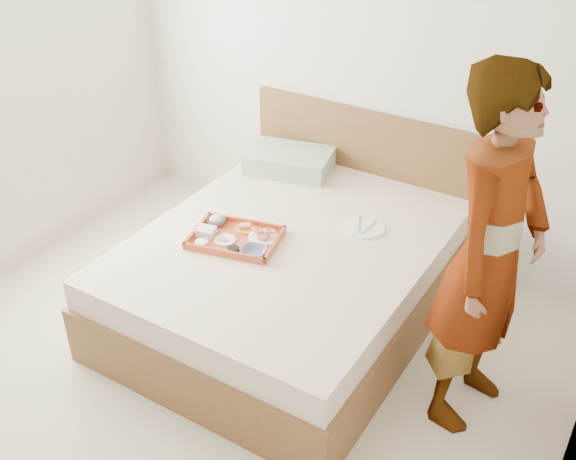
% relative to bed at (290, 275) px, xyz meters
% --- Properties ---
extents(ground, '(3.50, 4.00, 0.01)m').
position_rel_bed_xyz_m(ground, '(-0.08, -1.00, -0.27)').
color(ground, beige).
rests_on(ground, ground).
extents(wall_back, '(3.50, 0.01, 2.60)m').
position_rel_bed_xyz_m(wall_back, '(-0.08, 1.00, 1.04)').
color(wall_back, silver).
rests_on(wall_back, ground).
extents(bed, '(1.65, 2.00, 0.53)m').
position_rel_bed_xyz_m(bed, '(0.00, 0.00, 0.00)').
color(bed, brown).
rests_on(bed, ground).
extents(headboard, '(1.65, 0.06, 0.95)m').
position_rel_bed_xyz_m(headboard, '(0.00, 0.97, 0.21)').
color(headboard, brown).
rests_on(headboard, ground).
extents(pillow, '(0.61, 0.48, 0.13)m').
position_rel_bed_xyz_m(pillow, '(-0.44, 0.71, 0.33)').
color(pillow, '#90B999').
rests_on(pillow, bed).
extents(tray, '(0.55, 0.45, 0.04)m').
position_rel_bed_xyz_m(tray, '(-0.24, -0.19, 0.29)').
color(tray, '#CA612B').
rests_on(tray, bed).
extents(prawn_plate, '(0.20, 0.20, 0.01)m').
position_rel_bed_xyz_m(prawn_plate, '(-0.11, -0.11, 0.28)').
color(prawn_plate, white).
rests_on(prawn_plate, tray).
extents(navy_bowl_big, '(0.16, 0.16, 0.03)m').
position_rel_bed_xyz_m(navy_bowl_big, '(-0.07, -0.26, 0.30)').
color(navy_bowl_big, navy).
rests_on(navy_bowl_big, tray).
extents(sauce_dish, '(0.08, 0.08, 0.03)m').
position_rel_bed_xyz_m(sauce_dish, '(-0.17, -0.31, 0.29)').
color(sauce_dish, black).
rests_on(sauce_dish, tray).
extents(meat_plate, '(0.14, 0.14, 0.01)m').
position_rel_bed_xyz_m(meat_plate, '(-0.28, -0.24, 0.28)').
color(meat_plate, white).
rests_on(meat_plate, tray).
extents(bread_plate, '(0.14, 0.14, 0.01)m').
position_rel_bed_xyz_m(bread_plate, '(-0.25, -0.08, 0.28)').
color(bread_plate, orange).
rests_on(bread_plate, tray).
extents(salad_bowl, '(0.13, 0.13, 0.03)m').
position_rel_bed_xyz_m(salad_bowl, '(-0.42, -0.12, 0.29)').
color(salad_bowl, navy).
rests_on(salad_bowl, tray).
extents(plastic_tub, '(0.12, 0.10, 0.04)m').
position_rel_bed_xyz_m(plastic_tub, '(-0.41, -0.24, 0.30)').
color(plastic_tub, silver).
rests_on(plastic_tub, tray).
extents(cheese_round, '(0.08, 0.08, 0.02)m').
position_rel_bed_xyz_m(cheese_round, '(-0.36, -0.34, 0.29)').
color(cheese_round, white).
rests_on(cheese_round, tray).
extents(dinner_plate, '(0.26, 0.26, 0.01)m').
position_rel_bed_xyz_m(dinner_plate, '(0.31, 0.31, 0.27)').
color(dinner_plate, white).
rests_on(dinner_plate, bed).
extents(person, '(0.52, 0.71, 1.81)m').
position_rel_bed_xyz_m(person, '(1.14, -0.15, 0.64)').
color(person, beige).
rests_on(person, ground).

